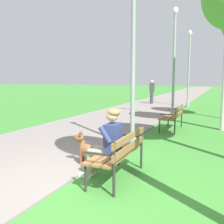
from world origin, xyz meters
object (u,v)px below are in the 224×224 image
dog_brown (90,153)px  lamp_post_mid (174,62)px  park_bench_near (120,151)px  person_seated_on_near_bench (107,141)px  lamp_post_far (189,68)px  pedestrian_distant (152,92)px  park_bench_mid (173,115)px  lamp_post_near (133,50)px

dog_brown → lamp_post_mid: lamp_post_mid is taller
park_bench_near → person_seated_on_near_bench: (-0.21, -0.06, 0.17)m
park_bench_near → lamp_post_far: (-0.47, 12.48, 1.87)m
pedestrian_distant → park_bench_mid: bearing=-70.7°
dog_brown → pedestrian_distant: (-2.17, 13.01, 0.58)m
lamp_post_far → park_bench_mid: bearing=-86.1°
person_seated_on_near_bench → dog_brown: (-0.60, 0.47, -0.42)m
park_bench_mid → lamp_post_mid: bearing=100.8°
dog_brown → lamp_post_near: 2.72m
park_bench_near → lamp_post_far: size_ratio=0.33×
person_seated_on_near_bench → park_bench_mid: bearing=86.9°
dog_brown → pedestrian_distant: 13.20m
person_seated_on_near_bench → lamp_post_near: 2.72m
lamp_post_near → lamp_post_far: bearing=90.1°
dog_brown → pedestrian_distant: size_ratio=0.50×
dog_brown → lamp_post_far: bearing=88.4°
pedestrian_distant → dog_brown: bearing=-80.5°
lamp_post_mid → pedestrian_distant: (-2.51, 5.95, -1.60)m
park_bench_mid → lamp_post_far: lamp_post_far is taller
park_bench_mid → lamp_post_far: 7.96m
park_bench_mid → lamp_post_far: bearing=93.9°
dog_brown → lamp_post_mid: 7.39m
lamp_post_mid → pedestrian_distant: 6.66m
dog_brown → lamp_post_mid: (0.34, 7.05, 2.19)m
person_seated_on_near_bench → pedestrian_distant: 13.76m
lamp_post_far → dog_brown: bearing=-91.6°
pedestrian_distant → lamp_post_far: bearing=-20.5°
lamp_post_near → person_seated_on_near_bench: bearing=-83.0°
person_seated_on_near_bench → lamp_post_mid: bearing=92.0°
person_seated_on_near_bench → lamp_post_near: size_ratio=0.27×
park_bench_near → lamp_post_near: bearing=102.9°
park_bench_near → pedestrian_distant: 13.75m
person_seated_on_near_bench → lamp_post_near: lamp_post_near is taller
lamp_post_near → dog_brown: bearing=-102.4°
park_bench_mid → lamp_post_near: (-0.51, -2.75, 1.92)m
lamp_post_mid → lamp_post_far: 5.02m
lamp_post_far → lamp_post_near: bearing=-89.9°
lamp_post_near → pedestrian_distant: size_ratio=2.85×
park_bench_mid → dog_brown: size_ratio=1.80×
person_seated_on_near_bench → dog_brown: person_seated_on_near_bench is taller
person_seated_on_near_bench → pedestrian_distant: (-2.77, 13.48, 0.16)m
park_bench_near → person_seated_on_near_bench: 0.27m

